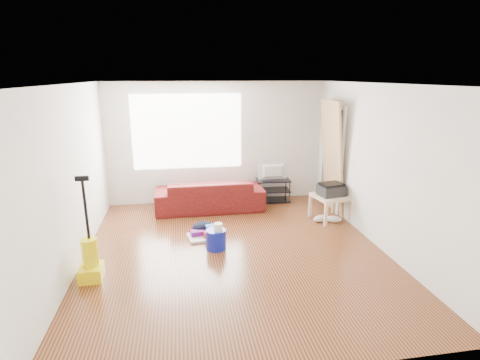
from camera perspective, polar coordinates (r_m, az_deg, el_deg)
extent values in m
cube|color=#3D2008|center=(5.85, -0.75, -10.82)|extent=(4.50, 5.00, 0.01)
cube|color=silver|center=(5.24, -0.85, 14.45)|extent=(4.50, 5.00, 0.01)
cube|color=silver|center=(7.84, -3.55, 5.65)|extent=(4.50, 0.01, 2.50)
cube|color=silver|center=(3.11, 6.23, -10.45)|extent=(4.50, 0.01, 2.50)
cube|color=silver|center=(5.56, -24.41, 0.05)|extent=(0.01, 5.00, 2.50)
cube|color=silver|center=(6.15, 20.40, 1.89)|extent=(0.01, 5.00, 2.50)
cube|color=white|center=(7.74, -8.02, 7.27)|extent=(2.20, 0.01, 1.50)
cube|color=white|center=(7.27, 15.17, 2.32)|extent=(0.06, 0.08, 2.00)
cube|color=white|center=(8.08, 12.57, 3.80)|extent=(0.06, 0.08, 2.00)
cube|color=white|center=(7.52, 14.32, 10.85)|extent=(0.06, 0.98, 0.08)
cube|color=black|center=(7.69, 14.03, 3.10)|extent=(0.01, 0.86, 1.98)
imported|color=#37040D|center=(7.62, -4.59, -4.43)|extent=(2.13, 0.83, 0.62)
cube|color=black|center=(8.07, 4.99, -3.03)|extent=(0.72, 0.44, 0.03)
cube|color=black|center=(8.01, 5.03, -1.53)|extent=(0.72, 0.44, 0.03)
cube|color=black|center=(7.94, 5.07, -0.01)|extent=(0.72, 0.44, 0.03)
cylinder|color=black|center=(7.79, 2.95, -2.04)|extent=(0.02, 0.02, 0.48)
cylinder|color=black|center=(8.11, 2.58, -1.31)|extent=(0.02, 0.02, 0.48)
cylinder|color=black|center=(7.92, 7.55, -1.88)|extent=(0.02, 0.02, 0.48)
cylinder|color=black|center=(8.23, 7.00, -1.17)|extent=(0.02, 0.02, 0.48)
imported|color=black|center=(7.89, 5.10, 1.31)|extent=(0.62, 0.08, 0.36)
cube|color=tan|center=(7.12, 13.67, -2.48)|extent=(0.68, 0.68, 0.05)
cube|color=tan|center=(6.85, 12.94, -5.26)|extent=(0.05, 0.05, 0.42)
cube|color=tan|center=(7.27, 10.66, -3.90)|extent=(0.05, 0.05, 0.42)
cube|color=tan|center=(7.15, 16.48, -4.63)|extent=(0.05, 0.05, 0.42)
cube|color=tan|center=(7.54, 14.09, -3.37)|extent=(0.05, 0.05, 0.42)
cube|color=black|center=(7.08, 13.73, -1.54)|extent=(0.50, 0.42, 0.19)
cube|color=black|center=(7.05, 13.79, -0.64)|extent=(0.45, 0.37, 0.04)
cylinder|color=#0D1795|center=(5.96, -3.65, -10.36)|extent=(0.39, 0.39, 0.31)
cylinder|color=white|center=(5.84, -3.31, -8.59)|extent=(0.13, 0.13, 0.12)
cube|color=silver|center=(6.33, -5.60, -8.59)|extent=(0.55, 0.47, 0.04)
cube|color=red|center=(6.23, -4.66, -8.26)|extent=(0.19, 0.15, 0.10)
cube|color=#66157A|center=(6.34, -6.54, -7.97)|extent=(0.24, 0.19, 0.08)
cube|color=blue|center=(6.39, -4.62, -7.45)|extent=(0.16, 0.14, 0.14)
ellipsoid|color=black|center=(6.53, -5.71, -7.99)|extent=(0.44, 0.39, 0.20)
ellipsoid|color=silver|center=(7.10, 12.14, -5.75)|extent=(0.33, 0.21, 0.12)
ellipsoid|color=silver|center=(7.12, 14.03, -5.80)|extent=(0.33, 0.22, 0.12)
cube|color=yellow|center=(5.47, -21.70, -12.98)|extent=(0.30, 0.34, 0.19)
cylinder|color=yellow|center=(5.39, -21.89, -10.12)|extent=(0.21, 0.21, 0.36)
cylinder|color=black|center=(5.21, -22.46, -4.26)|extent=(0.04, 0.04, 0.78)
cube|color=black|center=(5.09, -22.95, 0.22)|extent=(0.17, 0.05, 0.06)
cube|color=#9F8459|center=(7.75, 13.33, -4.46)|extent=(0.27, 0.87, 2.17)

